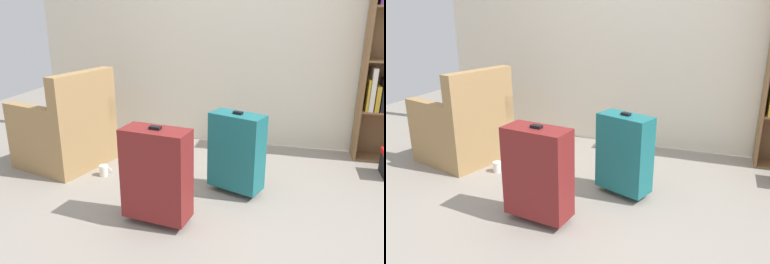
% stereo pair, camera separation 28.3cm
% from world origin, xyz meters
% --- Properties ---
extents(ground_plane, '(8.01, 8.01, 0.00)m').
position_xyz_m(ground_plane, '(0.00, 0.00, 0.00)').
color(ground_plane, gray).
extents(back_wall, '(4.57, 0.10, 2.60)m').
position_xyz_m(back_wall, '(0.00, 1.81, 1.30)').
color(back_wall, beige).
rests_on(back_wall, ground).
extents(armchair, '(0.86, 0.86, 0.90)m').
position_xyz_m(armchair, '(-1.51, 0.75, 0.32)').
color(armchair, '#9E7A4C').
rests_on(armchair, ground).
extents(mug, '(0.12, 0.08, 0.10)m').
position_xyz_m(mug, '(-1.05, 0.57, 0.05)').
color(mug, white).
rests_on(mug, ground).
extents(suitcase_teal, '(0.46, 0.34, 0.68)m').
position_xyz_m(suitcase_teal, '(0.12, 0.54, 0.35)').
color(suitcase_teal, '#19666B').
rests_on(suitcase_teal, ground).
extents(suitcase_dark_red, '(0.48, 0.27, 0.70)m').
position_xyz_m(suitcase_dark_red, '(-0.34, -0.05, 0.36)').
color(suitcase_dark_red, maroon).
rests_on(suitcase_dark_red, ground).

